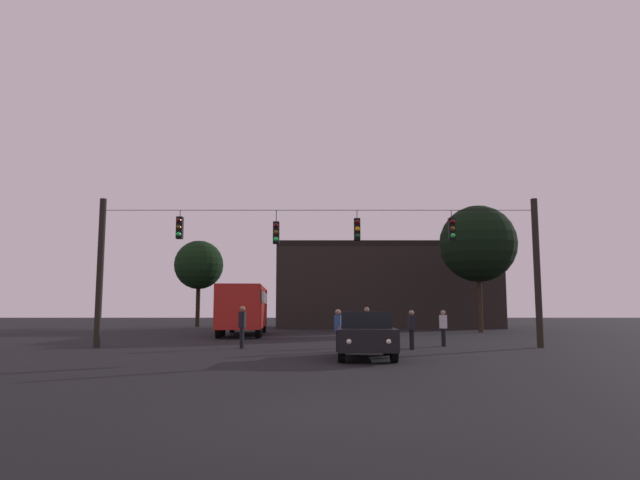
# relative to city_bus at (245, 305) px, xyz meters

# --- Properties ---
(ground_plane) EXTENTS (168.00, 168.00, 0.00)m
(ground_plane) POSITION_rel_city_bus_xyz_m (4.76, -3.24, -1.87)
(ground_plane) COLOR black
(ground_plane) RESTS_ON ground
(overhead_signal_span) EXTENTS (18.93, 0.44, 6.35)m
(overhead_signal_span) POSITION_rel_city_bus_xyz_m (4.73, -12.24, 1.86)
(overhead_signal_span) COLOR black
(overhead_signal_span) RESTS_ON ground
(city_bus) EXTENTS (3.13, 11.13, 3.00)m
(city_bus) POSITION_rel_city_bus_xyz_m (0.00, 0.00, 0.00)
(city_bus) COLOR #B21E19
(city_bus) RESTS_ON ground
(car_near_right) EXTENTS (1.95, 4.39, 1.52)m
(car_near_right) POSITION_rel_city_bus_xyz_m (6.31, -17.57, -1.07)
(car_near_right) COLOR black
(car_near_right) RESTS_ON ground
(pedestrian_crossing_left) EXTENTS (0.28, 0.38, 1.56)m
(pedestrian_crossing_left) POSITION_rel_city_bus_xyz_m (10.19, -11.39, -0.99)
(pedestrian_crossing_left) COLOR black
(pedestrian_crossing_left) RESTS_ON ground
(pedestrian_crossing_center) EXTENTS (0.27, 0.38, 1.73)m
(pedestrian_crossing_center) POSITION_rel_city_bus_xyz_m (1.61, -12.72, -0.88)
(pedestrian_crossing_center) COLOR black
(pedestrian_crossing_center) RESTS_ON ground
(pedestrian_crossing_right) EXTENTS (0.30, 0.40, 1.56)m
(pedestrian_crossing_right) POSITION_rel_city_bus_xyz_m (8.48, -13.46, -0.99)
(pedestrian_crossing_right) COLOR black
(pedestrian_crossing_right) RESTS_ON ground
(pedestrian_near_bus) EXTENTS (0.30, 0.40, 1.60)m
(pedestrian_near_bus) POSITION_rel_city_bus_xyz_m (5.50, -14.62, -0.97)
(pedestrian_near_bus) COLOR black
(pedestrian_near_bus) RESTS_ON ground
(pedestrian_trailing) EXTENTS (0.26, 0.37, 1.69)m
(pedestrian_trailing) POSITION_rel_city_bus_xyz_m (6.85, -11.56, -0.91)
(pedestrian_trailing) COLOR black
(pedestrian_trailing) RESTS_ON ground
(corner_building) EXTENTS (19.09, 8.60, 7.37)m
(corner_building) POSITION_rel_city_bus_xyz_m (10.72, 15.21, 1.82)
(corner_building) COLOR black
(corner_building) RESTS_ON ground
(tree_left_silhouette) EXTENTS (5.47, 5.47, 9.01)m
(tree_left_silhouette) POSITION_rel_city_bus_xyz_m (16.12, 4.00, 4.40)
(tree_left_silhouette) COLOR #2D2116
(tree_left_silhouette) RESTS_ON ground
(tree_behind_building) EXTENTS (4.62, 4.62, 8.15)m
(tree_behind_building) POSITION_rel_city_bus_xyz_m (-6.71, 17.65, 3.94)
(tree_behind_building) COLOR black
(tree_behind_building) RESTS_ON ground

